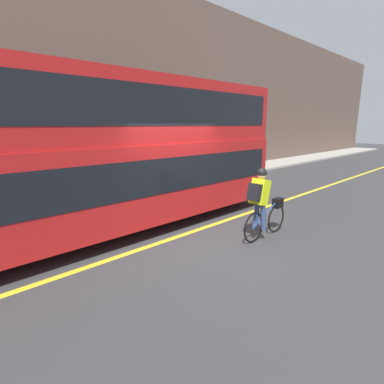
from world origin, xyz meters
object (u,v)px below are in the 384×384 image
(cyclist_on_bike, at_px, (262,201))
(trash_bin, at_px, (94,181))
(bus, at_px, (73,150))
(street_sign_post, at_px, (159,147))

(cyclist_on_bike, relative_size, trash_bin, 1.81)
(bus, height_order, cyclist_on_bike, bus)
(bus, xyz_separation_m, cyclist_on_bike, (2.87, -2.81, -1.10))
(bus, bearing_deg, cyclist_on_bike, -44.31)
(cyclist_on_bike, relative_size, street_sign_post, 0.60)
(street_sign_post, bearing_deg, trash_bin, 179.88)
(cyclist_on_bike, bearing_deg, bus, 135.69)
(trash_bin, bearing_deg, cyclist_on_bike, -83.29)
(bus, height_order, trash_bin, bus)
(bus, relative_size, trash_bin, 12.21)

